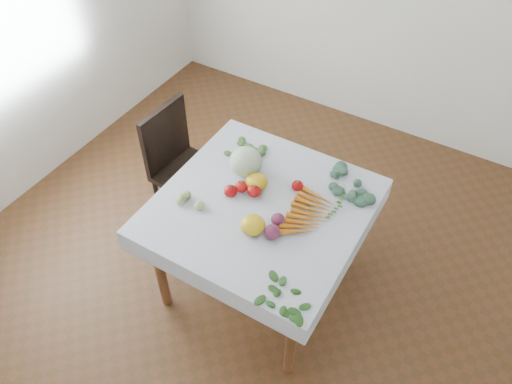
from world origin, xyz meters
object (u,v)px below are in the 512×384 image
table (261,217)px  chair (179,160)px  carrot_bunch (309,214)px  heirloom_back (257,182)px  cabbage (246,162)px

table → chair: (-0.80, 0.26, -0.14)m
table → carrot_bunch: (0.27, 0.06, 0.12)m
chair → carrot_bunch: (1.06, -0.20, 0.26)m
heirloom_back → carrot_bunch: 0.36m
cabbage → carrot_bunch: size_ratio=0.49×
chair → carrot_bunch: chair is taller
cabbage → heirloom_back: size_ratio=1.49×
table → cabbage: 0.33m
table → cabbage: bearing=140.0°
chair → heirloom_back: size_ratio=7.00×
table → carrot_bunch: 0.30m
cabbage → carrot_bunch: bearing=-14.0°
table → carrot_bunch: bearing=12.3°
heirloom_back → carrot_bunch: bearing=-6.8°
chair → heirloom_back: (0.70, -0.16, 0.28)m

